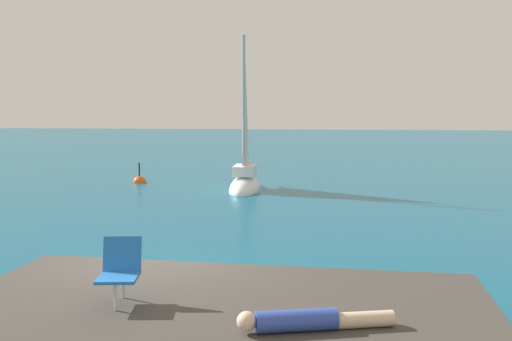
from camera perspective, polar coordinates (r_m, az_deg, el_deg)
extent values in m
plane|color=#0F5675|center=(10.07, -9.69, -12.08)|extent=(160.00, 160.00, 0.00)
cube|color=#423F3C|center=(9.92, -2.89, -12.28)|extent=(1.26, 1.09, 0.78)
cube|color=#3D4137|center=(9.70, 12.39, -12.85)|extent=(1.15, 1.01, 0.75)
ellipsoid|color=white|center=(22.38, -1.10, -1.94)|extent=(1.29, 3.42, 1.16)
cube|color=white|center=(22.29, -1.10, 0.02)|extent=(0.87, 1.51, 0.38)
cylinder|color=#B7B7BC|center=(21.85, -1.21, 6.34)|extent=(0.13, 0.13, 5.28)
cylinder|color=#B2B2B7|center=(23.00, -0.90, 0.66)|extent=(0.18, 2.12, 0.10)
pyramid|color=silver|center=(22.44, -1.03, 5.79)|extent=(0.13, 1.69, 4.02)
cylinder|color=#334CB2|center=(6.53, 4.02, -14.54)|extent=(0.93, 0.48, 0.24)
cylinder|color=beige|center=(6.73, 10.47, -14.26)|extent=(0.72, 0.36, 0.18)
sphere|color=beige|center=(6.43, -0.93, -14.66)|extent=(0.22, 0.22, 0.22)
cube|color=blue|center=(7.45, -13.42, -10.21)|extent=(0.55, 0.59, 0.04)
cube|color=blue|center=(7.64, -13.05, -8.05)|extent=(0.50, 0.22, 0.45)
cylinder|color=silver|center=(7.31, -13.73, -11.98)|extent=(0.04, 0.04, 0.35)
cylinder|color=silver|center=(7.74, -12.98, -10.92)|extent=(0.04, 0.04, 0.35)
sphere|color=#EA5114|center=(25.12, -11.41, -1.18)|extent=(0.56, 0.56, 0.56)
cylinder|color=black|center=(25.05, -11.44, 0.06)|extent=(0.06, 0.06, 0.60)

